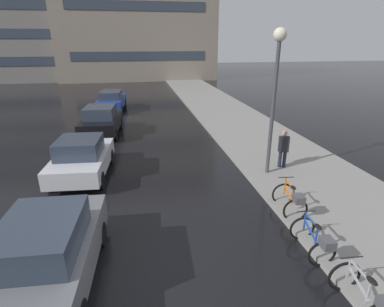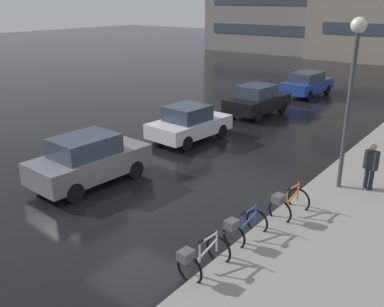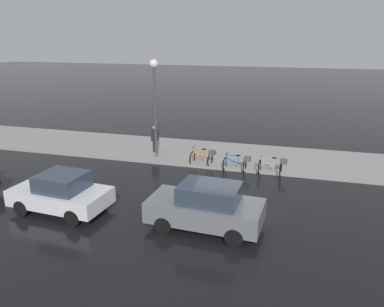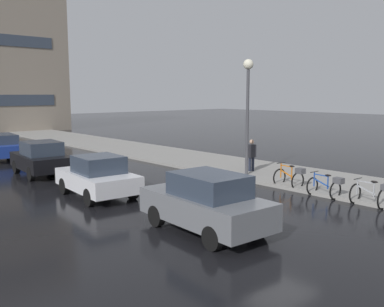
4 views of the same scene
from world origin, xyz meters
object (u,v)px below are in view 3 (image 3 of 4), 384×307
at_px(car_grey, 206,207).
at_px(pedestrian, 155,138).
at_px(car_white, 61,193).
at_px(bicycle_nearest, 273,166).
at_px(streetlamp, 155,89).
at_px(bicycle_third, 204,157).
at_px(bicycle_second, 238,163).

xyz_separation_m(car_grey, pedestrian, (7.83, 4.96, 0.10)).
bearing_deg(car_white, car_grey, -88.24).
distance_m(bicycle_nearest, car_white, 10.01).
height_order(car_grey, streetlamp, streetlamp).
bearing_deg(car_white, bicycle_third, -31.61).
bearing_deg(pedestrian, streetlamp, -154.18).
xyz_separation_m(bicycle_third, pedestrian, (1.32, 3.26, 0.45)).
distance_m(bicycle_second, car_grey, 6.17).
xyz_separation_m(bicycle_nearest, pedestrian, (1.71, 6.92, 0.47)).
xyz_separation_m(bicycle_second, pedestrian, (1.67, 5.14, 0.48)).
bearing_deg(car_grey, bicycle_third, 14.65).
xyz_separation_m(bicycle_nearest, bicycle_second, (0.04, 1.78, -0.01)).
height_order(bicycle_nearest, bicycle_third, bicycle_third).
distance_m(bicycle_nearest, bicycle_third, 3.68).
bearing_deg(streetlamp, bicycle_nearest, -97.80).
bearing_deg(bicycle_nearest, bicycle_second, 88.79).
relative_size(bicycle_nearest, bicycle_second, 1.00).
bearing_deg(car_grey, bicycle_nearest, -17.73).
xyz_separation_m(bicycle_second, car_white, (-6.34, 6.00, 0.31)).
relative_size(car_white, pedestrian, 2.32).
distance_m(pedestrian, streetlamp, 3.10).
relative_size(bicycle_nearest, bicycle_third, 1.01).
bearing_deg(bicycle_second, bicycle_third, 79.41).
xyz_separation_m(car_white, pedestrian, (8.01, -0.86, 0.17)).
height_order(car_grey, pedestrian, car_grey).
bearing_deg(bicycle_third, bicycle_second, -100.59).
relative_size(bicycle_second, car_white, 0.35).
height_order(bicycle_second, car_white, car_white).
height_order(car_white, streetlamp, streetlamp).
xyz_separation_m(bicycle_second, streetlamp, (0.86, 4.74, 3.45)).
bearing_deg(bicycle_second, pedestrian, 71.99).
height_order(bicycle_nearest, bicycle_second, bicycle_nearest).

